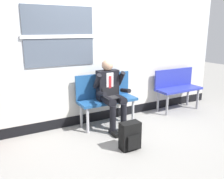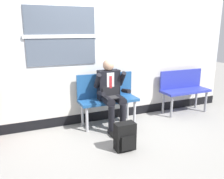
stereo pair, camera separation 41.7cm
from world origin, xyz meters
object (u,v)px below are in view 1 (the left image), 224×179
(bench_with_person, at_px, (106,95))
(person_seated, at_px, (111,92))
(bench_empty, at_px, (177,86))
(backpack, at_px, (130,136))

(bench_with_person, xyz_separation_m, person_seated, (0.00, -0.20, 0.11))
(bench_empty, xyz_separation_m, backpack, (-1.94, -1.07, -0.34))
(bench_empty, relative_size, person_seated, 0.85)
(person_seated, xyz_separation_m, backpack, (-0.14, -0.87, -0.47))
(person_seated, relative_size, backpack, 2.94)
(bench_empty, distance_m, person_seated, 1.82)
(bench_empty, distance_m, backpack, 2.24)
(bench_with_person, distance_m, backpack, 1.14)
(bench_with_person, bearing_deg, backpack, -97.20)
(bench_with_person, distance_m, person_seated, 0.23)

